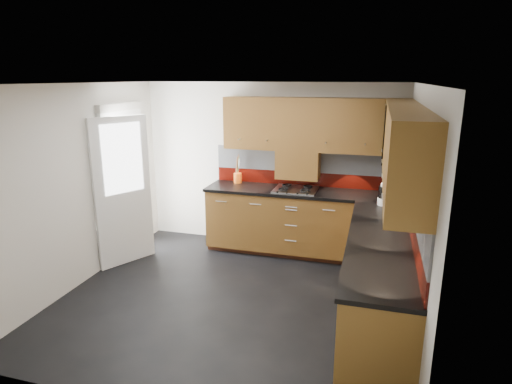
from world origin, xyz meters
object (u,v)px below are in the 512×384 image
(toaster, at_px, (393,188))
(utensil_pot, at_px, (238,177))
(gas_hob, at_px, (295,189))
(food_processor, at_px, (385,195))

(toaster, bearing_deg, utensil_pot, 178.60)
(gas_hob, distance_m, toaster, 1.31)
(food_processor, bearing_deg, toaster, 77.69)
(gas_hob, bearing_deg, toaster, 6.91)
(gas_hob, distance_m, utensil_pot, 0.94)
(food_processor, bearing_deg, utensil_pot, 164.00)
(food_processor, bearing_deg, gas_hob, 161.78)
(utensil_pot, relative_size, toaster, 1.45)
(gas_hob, height_order, food_processor, food_processor)
(gas_hob, xyz_separation_m, utensil_pot, (-0.91, 0.21, 0.08))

